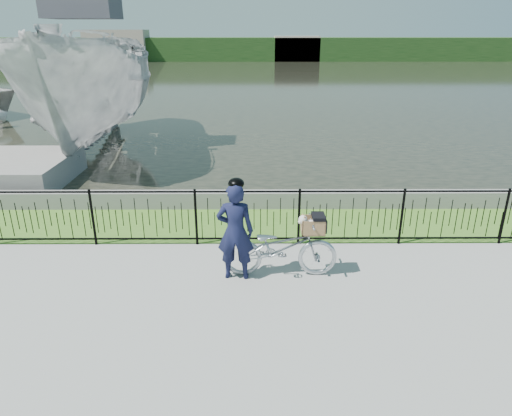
{
  "coord_description": "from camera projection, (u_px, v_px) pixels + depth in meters",
  "views": [
    {
      "loc": [
        0.11,
        -6.57,
        3.96
      ],
      "look_at": [
        0.16,
        1.0,
        1.0
      ],
      "focal_mm": 32.0,
      "sensor_mm": 36.0,
      "label": 1
    }
  ],
  "objects": [
    {
      "name": "water",
      "position": [
        252.0,
        80.0,
        38.29
      ],
      "size": [
        120.0,
        120.0,
        0.0
      ],
      "primitive_type": "plane",
      "color": "#27281D",
      "rests_on": "ground"
    },
    {
      "name": "far_building_right",
      "position": [
        297.0,
        49.0,
        61.49
      ],
      "size": [
        6.0,
        3.0,
        3.2
      ],
      "primitive_type": "cube",
      "color": "#A19381",
      "rests_on": "ground"
    },
    {
      "name": "fence",
      "position": [
        248.0,
        217.0,
        8.84
      ],
      "size": [
        14.0,
        0.06,
        1.15
      ],
      "primitive_type": null,
      "color": "black",
      "rests_on": "ground"
    },
    {
      "name": "far_building_left",
      "position": [
        117.0,
        46.0,
        60.73
      ],
      "size": [
        8.0,
        4.0,
        4.0
      ],
      "primitive_type": "cube",
      "color": "#A19381",
      "rests_on": "ground"
    },
    {
      "name": "cyclist",
      "position": [
        235.0,
        230.0,
        7.53
      ],
      "size": [
        0.64,
        0.43,
        1.77
      ],
      "color": "#121533",
      "rests_on": "ground"
    },
    {
      "name": "quay_wall",
      "position": [
        249.0,
        200.0,
        10.84
      ],
      "size": [
        60.0,
        0.3,
        0.4
      ],
      "primitive_type": "cube",
      "color": "slate",
      "rests_on": "ground"
    },
    {
      "name": "grass_strip",
      "position": [
        248.0,
        224.0,
        9.98
      ],
      "size": [
        60.0,
        2.0,
        0.01
      ],
      "primitive_type": "cube",
      "color": "#467324",
      "rests_on": "ground"
    },
    {
      "name": "ground",
      "position": [
        247.0,
        286.0,
        7.56
      ],
      "size": [
        120.0,
        120.0,
        0.0
      ],
      "primitive_type": "plane",
      "color": "gray",
      "rests_on": "ground"
    },
    {
      "name": "far_treeline",
      "position": [
        252.0,
        49.0,
        62.88
      ],
      "size": [
        120.0,
        6.0,
        3.0
      ],
      "primitive_type": "cube",
      "color": "#234319",
      "rests_on": "ground"
    },
    {
      "name": "boat_near",
      "position": [
        92.0,
        87.0,
        15.54
      ],
      "size": [
        5.14,
        10.98,
        5.89
      ],
      "color": "#B7B8B7",
      "rests_on": "water"
    },
    {
      "name": "bicycle_rig",
      "position": [
        281.0,
        247.0,
        7.74
      ],
      "size": [
        1.94,
        0.68,
        1.13
      ],
      "color": "#ADB1B9",
      "rests_on": "ground"
    }
  ]
}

